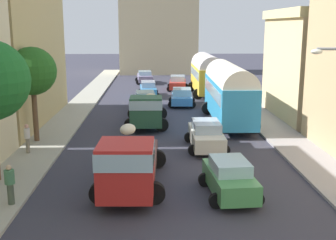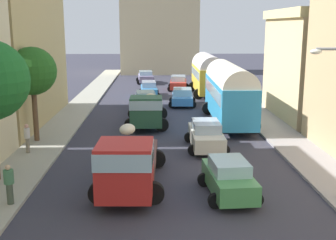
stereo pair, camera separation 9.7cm
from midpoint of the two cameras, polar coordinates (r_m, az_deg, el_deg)
The scene contains 20 objects.
ground_plane at distance 33.55m, azimuth -0.53°, elevation 0.60°, with size 154.00×154.00×0.00m, color #343441.
sidewalk_left at distance 34.13m, azimuth -12.79°, elevation 0.61°, with size 2.50×70.00×0.14m, color #A19E8F.
sidewalk_right at distance 34.50m, azimuth 11.60°, elevation 0.79°, with size 2.50×70.00×0.14m, color #989394.
building_left_2 at distance 32.58m, azimuth -20.33°, elevation 7.62°, with size 4.97×13.80×9.16m.
building_right_2 at distance 33.89m, azimuth 18.33°, elevation 7.04°, with size 5.17×9.25×8.07m.
distant_church at distance 64.61m, azimuth -1.33°, elevation 13.19°, with size 11.21×7.67×22.17m.
parked_bus_0 at distance 30.88m, azimuth 8.02°, elevation 3.91°, with size 3.37×10.00×4.25m.
parked_bus_1 at distance 43.62m, azimuth 5.12°, elevation 6.29°, with size 3.35×8.50×4.11m.
cargo_truck_0 at distance 17.97m, azimuth -5.31°, elevation -5.59°, with size 3.16×7.47×2.53m.
cargo_truck_1 at distance 29.38m, azimuth -2.98°, elevation 1.31°, with size 3.00×6.42×2.36m.
car_0 at distance 36.06m, azimuth -3.11°, elevation 2.65°, with size 2.49×4.48×1.51m.
car_1 at distance 42.56m, azimuth -2.72°, elevation 4.15°, with size 2.24×4.40×1.53m.
car_2 at distance 52.72m, azimuth -3.15°, elevation 5.73°, with size 2.48×4.24×1.51m.
car_3 at distance 17.84m, azimuth 8.05°, elevation -7.63°, with size 2.34×3.83×1.55m.
car_4 at distance 24.47m, azimuth 4.97°, elevation -1.98°, with size 2.29×4.37×1.59m.
car_5 at distance 37.70m, azimuth 1.78°, elevation 3.08°, with size 2.53×3.97×1.52m.
car_6 at distance 46.92m, azimuth 1.23°, elevation 4.96°, with size 2.49×4.13×1.60m.
pedestrian_1 at distance 17.60m, azimuth -20.45°, elevation -7.94°, with size 0.52×0.52×1.72m.
pedestrian_2 at distance 24.24m, azimuth -18.33°, elevation -2.20°, with size 0.43×0.43×1.74m.
roadside_tree_2 at distance 26.20m, azimuth -17.71°, elevation 6.15°, with size 2.81×2.81×5.71m.
Camera 1 is at (-0.93, -5.83, 6.85)m, focal length 45.80 mm.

